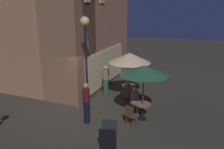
{
  "coord_description": "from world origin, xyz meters",
  "views": [
    {
      "loc": [
        -7.76,
        -4.34,
        4.61
      ],
      "look_at": [
        1.5,
        -0.64,
        1.65
      ],
      "focal_mm": 35.21,
      "sensor_mm": 36.0,
      "label": 1
    }
  ],
  "objects_px": {
    "patron_seated_0": "(127,91)",
    "patron_seated_1": "(135,99)",
    "cafe_chair_1": "(131,114)",
    "patron_standing_3": "(106,81)",
    "menu_sandwich_board": "(108,137)",
    "cafe_chair_0": "(127,94)",
    "patio_umbrella_1": "(144,70)",
    "cafe_table_0": "(129,89)",
    "patio_umbrella_0": "(130,58)",
    "patron_standing_2": "(86,103)",
    "cafe_chair_2": "(134,101)",
    "street_lamp_near_corner": "(85,43)",
    "cafe_table_1": "(143,108)"
  },
  "relations": [
    {
      "from": "menu_sandwich_board",
      "to": "cafe_table_0",
      "type": "bearing_deg",
      "value": -6.02
    },
    {
      "from": "patio_umbrella_1",
      "to": "patron_standing_2",
      "type": "bearing_deg",
      "value": 119.04
    },
    {
      "from": "patio_umbrella_1",
      "to": "patron_seated_1",
      "type": "distance_m",
      "value": 1.63
    },
    {
      "from": "patio_umbrella_0",
      "to": "patron_seated_1",
      "type": "xyz_separation_m",
      "value": [
        -1.52,
        -0.77,
        -1.54
      ]
    },
    {
      "from": "menu_sandwich_board",
      "to": "patron_seated_0",
      "type": "height_order",
      "value": "patron_seated_0"
    },
    {
      "from": "menu_sandwich_board",
      "to": "patron_seated_1",
      "type": "distance_m",
      "value": 3.02
    },
    {
      "from": "street_lamp_near_corner",
      "to": "patio_umbrella_1",
      "type": "bearing_deg",
      "value": -80.71
    },
    {
      "from": "cafe_table_1",
      "to": "patio_umbrella_1",
      "type": "xyz_separation_m",
      "value": [
        0.0,
        0.0,
        1.68
      ]
    },
    {
      "from": "street_lamp_near_corner",
      "to": "patron_standing_2",
      "type": "bearing_deg",
      "value": -154.6
    },
    {
      "from": "cafe_table_0",
      "to": "cafe_chair_1",
      "type": "height_order",
      "value": "cafe_chair_1"
    },
    {
      "from": "cafe_chair_1",
      "to": "menu_sandwich_board",
      "type": "bearing_deg",
      "value": -165.73
    },
    {
      "from": "patio_umbrella_0",
      "to": "cafe_chair_2",
      "type": "relative_size",
      "value": 2.79
    },
    {
      "from": "street_lamp_near_corner",
      "to": "patron_standing_2",
      "type": "relative_size",
      "value": 2.47
    },
    {
      "from": "patio_umbrella_0",
      "to": "cafe_chair_1",
      "type": "relative_size",
      "value": 2.74
    },
    {
      "from": "menu_sandwich_board",
      "to": "patio_umbrella_0",
      "type": "xyz_separation_m",
      "value": [
        4.53,
        0.71,
        1.75
      ]
    },
    {
      "from": "cafe_table_1",
      "to": "patron_seated_0",
      "type": "height_order",
      "value": "patron_seated_0"
    },
    {
      "from": "cafe_table_0",
      "to": "street_lamp_near_corner",
      "type": "bearing_deg",
      "value": 152.52
    },
    {
      "from": "patio_umbrella_1",
      "to": "cafe_chair_0",
      "type": "xyz_separation_m",
      "value": [
        1.13,
        1.07,
        -1.62
      ]
    },
    {
      "from": "patio_umbrella_1",
      "to": "patron_standing_2",
      "type": "relative_size",
      "value": 1.38
    },
    {
      "from": "patio_umbrella_1",
      "to": "patron_standing_3",
      "type": "distance_m",
      "value": 3.53
    },
    {
      "from": "patio_umbrella_0",
      "to": "patron_standing_2",
      "type": "height_order",
      "value": "patio_umbrella_0"
    },
    {
      "from": "cafe_chair_1",
      "to": "patron_standing_3",
      "type": "height_order",
      "value": "patron_standing_3"
    },
    {
      "from": "patron_standing_2",
      "to": "patio_umbrella_1",
      "type": "bearing_deg",
      "value": -65.81
    },
    {
      "from": "patron_standing_3",
      "to": "patron_seated_1",
      "type": "bearing_deg",
      "value": 87.55
    },
    {
      "from": "patio_umbrella_0",
      "to": "patron_seated_0",
      "type": "bearing_deg",
      "value": -168.7
    },
    {
      "from": "cafe_table_0",
      "to": "patron_standing_2",
      "type": "height_order",
      "value": "patron_standing_2"
    },
    {
      "from": "patron_seated_1",
      "to": "patron_standing_2",
      "type": "xyz_separation_m",
      "value": [
        -1.6,
        1.64,
        0.2
      ]
    },
    {
      "from": "cafe_table_1",
      "to": "cafe_chair_2",
      "type": "relative_size",
      "value": 0.81
    },
    {
      "from": "cafe_chair_0",
      "to": "cafe_chair_2",
      "type": "relative_size",
      "value": 1.09
    },
    {
      "from": "patio_umbrella_0",
      "to": "patron_standing_2",
      "type": "xyz_separation_m",
      "value": [
        -3.12,
        0.86,
        -1.34
      ]
    },
    {
      "from": "patio_umbrella_1",
      "to": "patron_seated_0",
      "type": "height_order",
      "value": "patio_umbrella_1"
    },
    {
      "from": "cafe_table_0",
      "to": "cafe_chair_1",
      "type": "distance_m",
      "value": 2.89
    },
    {
      "from": "cafe_chair_0",
      "to": "patron_seated_0",
      "type": "xyz_separation_m",
      "value": [
        0.15,
        0.03,
        0.12
      ]
    },
    {
      "from": "patron_seated_0",
      "to": "patron_standing_3",
      "type": "bearing_deg",
      "value": 52.84
    },
    {
      "from": "patio_umbrella_0",
      "to": "patron_standing_3",
      "type": "relative_size",
      "value": 1.48
    },
    {
      "from": "patio_umbrella_1",
      "to": "cafe_table_0",
      "type": "bearing_deg",
      "value": 32.25
    },
    {
      "from": "cafe_chair_1",
      "to": "patron_standing_3",
      "type": "xyz_separation_m",
      "value": [
        2.77,
        2.27,
        0.31
      ]
    },
    {
      "from": "patron_seated_0",
      "to": "patron_seated_1",
      "type": "distance_m",
      "value": 1.05
    },
    {
      "from": "patron_seated_0",
      "to": "patron_seated_1",
      "type": "xyz_separation_m",
      "value": [
        -0.84,
        -0.64,
        -0.0
      ]
    },
    {
      "from": "patron_seated_1",
      "to": "patron_standing_2",
      "type": "bearing_deg",
      "value": -91.99
    },
    {
      "from": "cafe_chair_2",
      "to": "patron_seated_1",
      "type": "xyz_separation_m",
      "value": [
        -0.09,
        -0.1,
        0.15
      ]
    },
    {
      "from": "menu_sandwich_board",
      "to": "patron_seated_1",
      "type": "relative_size",
      "value": 0.78
    },
    {
      "from": "cafe_chair_0",
      "to": "cafe_chair_1",
      "type": "relative_size",
      "value": 1.07
    },
    {
      "from": "patron_seated_1",
      "to": "cafe_chair_1",
      "type": "bearing_deg",
      "value": -38.92
    },
    {
      "from": "cafe_chair_1",
      "to": "patron_seated_1",
      "type": "bearing_deg",
      "value": 28.71
    },
    {
      "from": "patio_umbrella_1",
      "to": "patron_standing_2",
      "type": "height_order",
      "value": "patio_umbrella_1"
    },
    {
      "from": "patio_umbrella_0",
      "to": "patio_umbrella_1",
      "type": "distance_m",
      "value": 2.31
    },
    {
      "from": "cafe_table_1",
      "to": "patio_umbrella_0",
      "type": "bearing_deg",
      "value": 32.25
    },
    {
      "from": "street_lamp_near_corner",
      "to": "cafe_table_0",
      "type": "relative_size",
      "value": 5.65
    },
    {
      "from": "menu_sandwich_board",
      "to": "cafe_chair_0",
      "type": "bearing_deg",
      "value": -6.55
    }
  ]
}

